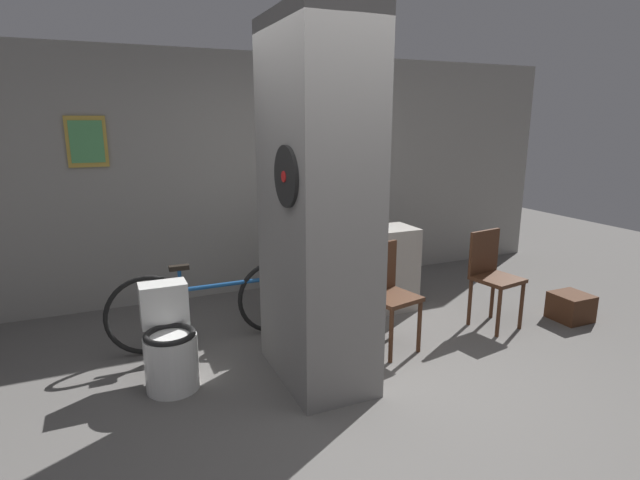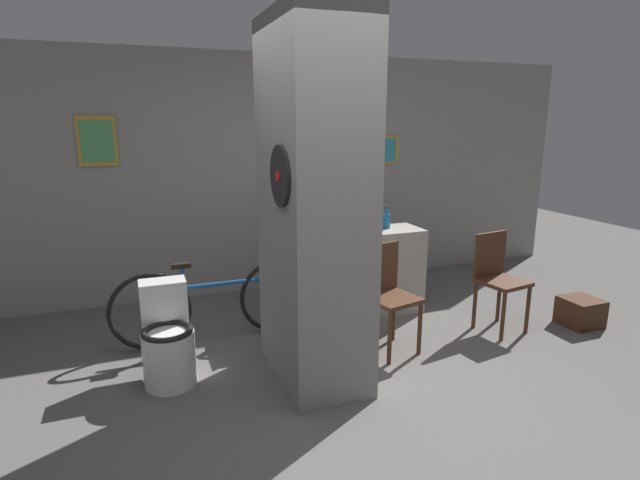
# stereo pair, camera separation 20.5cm
# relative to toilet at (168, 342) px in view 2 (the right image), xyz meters

# --- Properties ---
(ground_plane) EXTENTS (14.00, 14.00, 0.00)m
(ground_plane) POSITION_rel_toilet_xyz_m (1.17, -0.79, -0.31)
(ground_plane) COLOR #5B5956
(wall_back) EXTENTS (8.00, 0.09, 2.60)m
(wall_back) POSITION_rel_toilet_xyz_m (1.17, 1.84, 0.99)
(wall_back) COLOR gray
(wall_back) RESTS_ON ground_plane
(pillar_center) EXTENTS (0.61, 1.00, 2.60)m
(pillar_center) POSITION_rel_toilet_xyz_m (1.04, -0.29, 0.99)
(pillar_center) COLOR gray
(pillar_center) RESTS_ON ground_plane
(counter_shelf) EXTENTS (1.43, 0.44, 0.85)m
(counter_shelf) POSITION_rel_toilet_xyz_m (1.80, 0.70, 0.12)
(counter_shelf) COLOR gray
(counter_shelf) RESTS_ON ground_plane
(toilet) EXTENTS (0.38, 0.54, 0.73)m
(toilet) POSITION_rel_toilet_xyz_m (0.00, 0.00, 0.00)
(toilet) COLOR white
(toilet) RESTS_ON ground_plane
(chair_near_pillar) EXTENTS (0.45, 0.45, 0.90)m
(chair_near_pillar) POSITION_rel_toilet_xyz_m (1.76, -0.10, 0.20)
(chair_near_pillar) COLOR #422616
(chair_near_pillar) RESTS_ON ground_plane
(chair_by_doorway) EXTENTS (0.44, 0.44, 0.90)m
(chair_by_doorway) POSITION_rel_toilet_xyz_m (2.92, -0.07, 0.20)
(chair_by_doorway) COLOR #422616
(chair_by_doorway) RESTS_ON ground_plane
(bicycle) EXTENTS (1.78, 0.42, 0.73)m
(bicycle) POSITION_rel_toilet_xyz_m (0.45, 0.58, 0.05)
(bicycle) COLOR black
(bicycle) RESTS_ON ground_plane
(bottle_tall) EXTENTS (0.09, 0.09, 0.28)m
(bottle_tall) POSITION_rel_toilet_xyz_m (2.06, 0.67, 0.64)
(bottle_tall) COLOR silver
(bottle_tall) RESTS_ON counter_shelf
(bottle_short) EXTENTS (0.08, 0.08, 0.23)m
(bottle_short) POSITION_rel_toilet_xyz_m (2.19, 0.73, 0.62)
(bottle_short) COLOR #19598C
(bottle_short) RESTS_ON counter_shelf
(floor_crate) EXTENTS (0.33, 0.33, 0.26)m
(floor_crate) POSITION_rel_toilet_xyz_m (3.73, -0.31, -0.18)
(floor_crate) COLOR #422616
(floor_crate) RESTS_ON ground_plane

